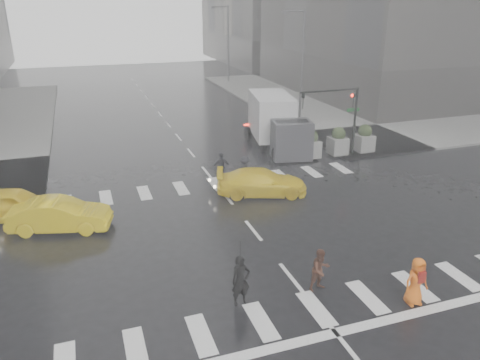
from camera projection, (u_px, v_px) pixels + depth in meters
name	position (u px, v px, depth m)	size (l,w,h in m)	color
ground	(253.00, 230.00, 21.01)	(120.00, 120.00, 0.00)	black
sidewalk_ne	(387.00, 112.00, 42.33)	(35.00, 35.00, 0.15)	slate
road_markings	(253.00, 230.00, 21.01)	(18.00, 48.00, 0.01)	silver
traffic_signal_pole	(342.00, 108.00, 29.63)	(4.45, 0.42, 4.50)	black
street_lamp_near	(301.00, 61.00, 38.37)	(2.15, 0.22, 9.00)	#59595B
street_lamp_far	(227.00, 41.00, 55.98)	(2.15, 0.22, 9.00)	#59595B
planter_west	(311.00, 144.00, 30.00)	(1.10, 1.10, 1.80)	slate
planter_mid	(338.00, 141.00, 30.61)	(1.10, 1.10, 1.80)	slate
planter_east	(364.00, 139.00, 31.22)	(1.10, 1.10, 1.80)	slate
pedestrian_black	(241.00, 263.00, 15.43)	(1.02, 1.04, 2.43)	black
pedestrian_brown	(321.00, 270.00, 16.50)	(0.78, 0.60, 1.60)	#452418
pedestrian_orange	(416.00, 281.00, 15.70)	(0.86, 0.57, 1.73)	orange
pedestrian_far_a	(221.00, 167.00, 26.27)	(1.01, 0.62, 1.73)	black
pedestrian_far_b	(245.00, 170.00, 26.00)	(1.05, 0.58, 1.62)	black
taxi_front	(13.00, 204.00, 21.84)	(1.79, 4.44, 1.51)	yellow
taxi_mid	(60.00, 215.00, 20.83)	(1.54, 4.40, 1.45)	yellow
taxi_rear	(262.00, 182.00, 24.65)	(1.92, 4.17, 1.37)	yellow
box_truck	(277.00, 122.00, 31.77)	(2.53, 6.74, 3.58)	silver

